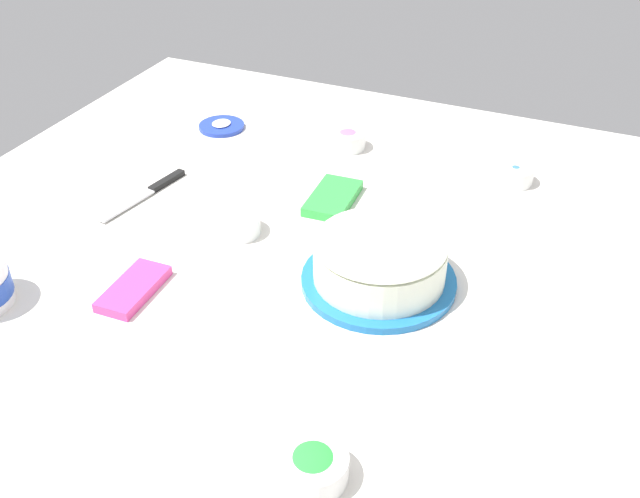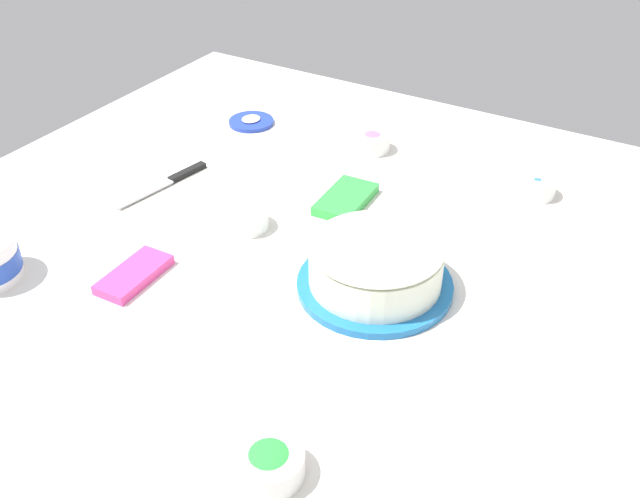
% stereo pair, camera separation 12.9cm
% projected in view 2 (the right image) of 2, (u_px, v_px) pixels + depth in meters
% --- Properties ---
extents(ground_plane, '(1.54, 1.54, 0.00)m').
position_uv_depth(ground_plane, '(293.00, 253.00, 1.34)').
color(ground_plane, silver).
extents(frosted_cake, '(0.27, 0.27, 0.10)m').
position_uv_depth(frosted_cake, '(376.00, 266.00, 1.23)').
color(frosted_cake, '#1E6BB2').
rests_on(frosted_cake, ground_plane).
extents(frosting_tub_lid, '(0.11, 0.11, 0.02)m').
position_uv_depth(frosting_tub_lid, '(251.00, 121.00, 1.79)').
color(frosting_tub_lid, '#233DAD').
rests_on(frosting_tub_lid, ground_plane).
extents(spreading_knife, '(0.24, 0.06, 0.01)m').
position_uv_depth(spreading_knife, '(170.00, 181.00, 1.55)').
color(spreading_knife, silver).
rests_on(spreading_knife, ground_plane).
extents(sprinkle_bowl_pink, '(0.08, 0.08, 0.04)m').
position_uv_depth(sprinkle_bowl_pink, '(372.00, 141.00, 1.66)').
color(sprinkle_bowl_pink, white).
rests_on(sprinkle_bowl_pink, ground_plane).
extents(sprinkle_bowl_green, '(0.09, 0.09, 0.04)m').
position_uv_depth(sprinkle_bowl_green, '(269.00, 462.00, 0.92)').
color(sprinkle_bowl_green, white).
rests_on(sprinkle_bowl_green, ground_plane).
extents(sprinkle_bowl_rainbow, '(0.09, 0.09, 0.04)m').
position_uv_depth(sprinkle_bowl_rainbow, '(246.00, 219.00, 1.40)').
color(sprinkle_bowl_rainbow, white).
rests_on(sprinkle_bowl_rainbow, ground_plane).
extents(sprinkle_bowl_blue, '(0.08, 0.08, 0.04)m').
position_uv_depth(sprinkle_bowl_blue, '(536.00, 186.00, 1.50)').
color(sprinkle_bowl_blue, white).
rests_on(sprinkle_bowl_blue, ground_plane).
extents(candy_box_lower, '(0.14, 0.07, 0.02)m').
position_uv_depth(candy_box_lower, '(134.00, 275.00, 1.27)').
color(candy_box_lower, '#E53D8E').
rests_on(candy_box_lower, ground_plane).
extents(candy_box_upper, '(0.15, 0.09, 0.02)m').
position_uv_depth(candy_box_upper, '(344.00, 199.00, 1.48)').
color(candy_box_upper, green).
rests_on(candy_box_upper, ground_plane).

